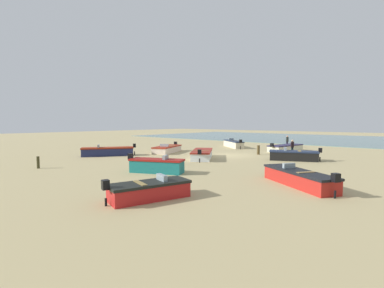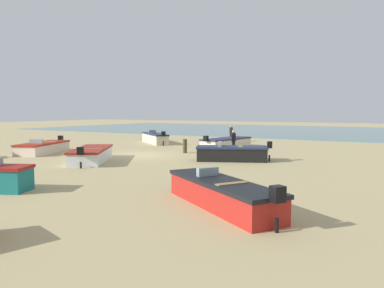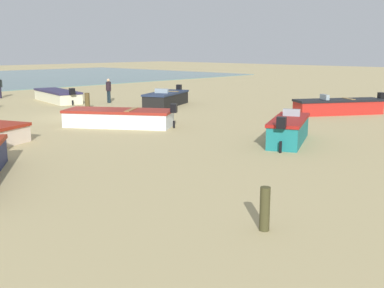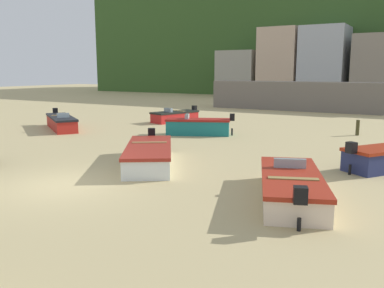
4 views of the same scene
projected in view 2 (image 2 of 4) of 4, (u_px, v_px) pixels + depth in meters
ground_plane at (141, 155)px, 24.23m from camera, size 160.00×160.00×0.00m
tidal_water at (284, 130)px, 55.45m from camera, size 80.00×36.00×0.06m
boat_white_0 at (91, 155)px, 21.15m from camera, size 4.20×5.14×1.11m
boat_cream_1 at (226, 143)px, 29.32m from camera, size 2.56×5.54×1.10m
boat_cream_2 at (43, 147)px, 25.51m from camera, size 3.28×5.00×1.07m
boat_red_3 at (221, 193)px, 11.02m from camera, size 4.86×3.86×1.16m
boat_black_4 at (232, 153)px, 21.41m from camera, size 4.45×3.07×1.19m
boat_cream_8 at (155, 138)px, 33.30m from camera, size 4.81×4.21×1.24m
mooring_post_mid_beach at (185, 146)px, 25.45m from camera, size 0.29×0.29×0.98m
beach_walker_foreground at (233, 139)px, 25.56m from camera, size 0.38×0.54×1.62m
beach_walker_distant at (231, 132)px, 34.56m from camera, size 0.49×0.47×1.62m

